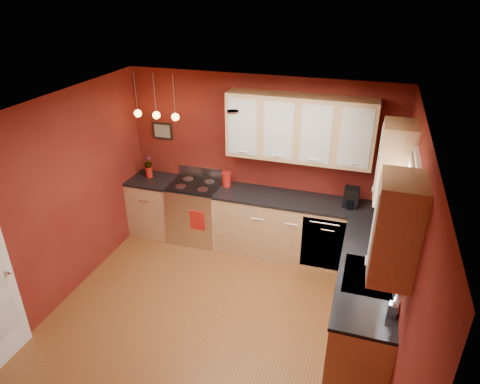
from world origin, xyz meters
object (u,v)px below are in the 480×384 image
(gas_range, at_px, (197,211))
(soap_pump, at_px, (394,306))
(sink, at_px, (368,277))
(red_canister, at_px, (227,179))
(coffee_maker, at_px, (351,198))

(gas_range, height_order, soap_pump, soap_pump)
(sink, xyz_separation_m, red_canister, (-2.15, 1.61, 0.14))
(gas_range, height_order, coffee_maker, coffee_maker)
(sink, relative_size, coffee_maker, 2.44)
(gas_range, distance_m, red_canister, 0.75)
(red_canister, xyz_separation_m, coffee_maker, (1.84, -0.11, 0.02))
(red_canister, bearing_deg, gas_range, -166.72)
(sink, relative_size, red_canister, 3.17)
(gas_range, xyz_separation_m, sink, (2.62, -1.50, 0.43))
(gas_range, distance_m, coffee_maker, 2.39)
(sink, distance_m, soap_pump, 0.61)
(sink, bearing_deg, soap_pump, -65.99)
(coffee_maker, distance_m, soap_pump, 2.12)
(red_canister, distance_m, soap_pump, 3.22)
(coffee_maker, bearing_deg, soap_pump, -72.14)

